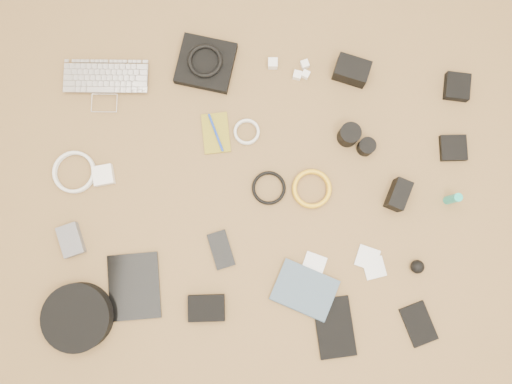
# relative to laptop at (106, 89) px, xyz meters

# --- Properties ---
(room_shell) EXTENTS (4.04, 4.04, 2.58)m
(room_shell) POSITION_rel_laptop_xyz_m (0.55, -0.35, 1.24)
(room_shell) COLOR #88603F
(room_shell) RESTS_ON ground
(laptop) EXTENTS (0.31, 0.23, 0.02)m
(laptop) POSITION_rel_laptop_xyz_m (0.00, 0.00, 0.00)
(laptop) COLOR silver
(laptop) RESTS_ON ground
(headphone_pouch) EXTENTS (0.22, 0.21, 0.03)m
(headphone_pouch) POSITION_rel_laptop_xyz_m (0.35, 0.12, 0.01)
(headphone_pouch) COLOR black
(headphone_pouch) RESTS_ON ground
(headphones) EXTENTS (0.16, 0.16, 0.02)m
(headphones) POSITION_rel_laptop_xyz_m (0.35, 0.12, 0.03)
(headphones) COLOR black
(headphones) RESTS_ON headphone_pouch
(charger_a) EXTENTS (0.04, 0.04, 0.03)m
(charger_a) POSITION_rel_laptop_xyz_m (0.59, 0.13, 0.00)
(charger_a) COLOR white
(charger_a) RESTS_ON ground
(charger_b) EXTENTS (0.04, 0.04, 0.02)m
(charger_b) POSITION_rel_laptop_xyz_m (0.70, 0.14, 0.00)
(charger_b) COLOR white
(charger_b) RESTS_ON ground
(charger_c) EXTENTS (0.03, 0.03, 0.02)m
(charger_c) POSITION_rel_laptop_xyz_m (0.71, 0.10, 0.00)
(charger_c) COLOR white
(charger_c) RESTS_ON ground
(charger_d) EXTENTS (0.03, 0.03, 0.03)m
(charger_d) POSITION_rel_laptop_xyz_m (0.68, 0.10, 0.00)
(charger_d) COLOR white
(charger_d) RESTS_ON ground
(dslr_camera) EXTENTS (0.13, 0.11, 0.07)m
(dslr_camera) POSITION_rel_laptop_xyz_m (0.87, 0.12, 0.02)
(dslr_camera) COLOR black
(dslr_camera) RESTS_ON ground
(lens_pouch) EXTENTS (0.09, 0.10, 0.03)m
(lens_pouch) POSITION_rel_laptop_xyz_m (1.25, 0.09, 0.01)
(lens_pouch) COLOR black
(lens_pouch) RESTS_ON ground
(notebook_olive) EXTENTS (0.12, 0.16, 0.01)m
(notebook_olive) POSITION_rel_laptop_xyz_m (0.40, -0.13, -0.01)
(notebook_olive) COLOR olive
(notebook_olive) RESTS_ON ground
(pen_blue) EXTENTS (0.07, 0.13, 0.01)m
(pen_blue) POSITION_rel_laptop_xyz_m (0.40, -0.13, 0.00)
(pen_blue) COLOR #1534AD
(pen_blue) RESTS_ON notebook_olive
(cable_white_a) EXTENTS (0.12, 0.12, 0.01)m
(cable_white_a) POSITION_rel_laptop_xyz_m (0.51, -0.12, -0.01)
(cable_white_a) COLOR silver
(cable_white_a) RESTS_ON ground
(lens_a) EXTENTS (0.08, 0.08, 0.08)m
(lens_a) POSITION_rel_laptop_xyz_m (0.87, -0.11, 0.03)
(lens_a) COLOR black
(lens_a) RESTS_ON ground
(lens_b) EXTENTS (0.07, 0.07, 0.05)m
(lens_b) POSITION_rel_laptop_xyz_m (0.93, -0.15, 0.02)
(lens_b) COLOR black
(lens_b) RESTS_ON ground
(card_reader) EXTENTS (0.10, 0.10, 0.02)m
(card_reader) POSITION_rel_laptop_xyz_m (1.24, -0.13, -0.00)
(card_reader) COLOR black
(card_reader) RESTS_ON ground
(power_brick) EXTENTS (0.08, 0.08, 0.03)m
(power_brick) POSITION_rel_laptop_xyz_m (0.03, -0.31, 0.00)
(power_brick) COLOR white
(power_brick) RESTS_ON ground
(cable_white_b) EXTENTS (0.19, 0.19, 0.01)m
(cable_white_b) POSITION_rel_laptop_xyz_m (-0.08, -0.31, -0.01)
(cable_white_b) COLOR silver
(cable_white_b) RESTS_ON ground
(cable_black) EXTENTS (0.14, 0.14, 0.01)m
(cable_black) POSITION_rel_laptop_xyz_m (0.60, -0.32, -0.01)
(cable_black) COLOR black
(cable_black) RESTS_ON ground
(cable_yellow) EXTENTS (0.17, 0.17, 0.02)m
(cable_yellow) POSITION_rel_laptop_xyz_m (0.75, -0.31, -0.00)
(cable_yellow) COLOR gold
(cable_yellow) RESTS_ON ground
(flash) EXTENTS (0.09, 0.11, 0.08)m
(flash) POSITION_rel_laptop_xyz_m (1.05, -0.31, 0.03)
(flash) COLOR black
(flash) RESTS_ON ground
(lens_cleaner) EXTENTS (0.04, 0.04, 0.10)m
(lens_cleaner) POSITION_rel_laptop_xyz_m (1.23, -0.31, 0.04)
(lens_cleaner) COLOR #19A695
(lens_cleaner) RESTS_ON ground
(battery_charger) EXTENTS (0.11, 0.13, 0.03)m
(battery_charger) POSITION_rel_laptop_xyz_m (-0.06, -0.54, 0.00)
(battery_charger) COLOR #5A5A5F
(battery_charger) RESTS_ON ground
(tablet) EXTENTS (0.21, 0.25, 0.01)m
(tablet) POSITION_rel_laptop_xyz_m (0.17, -0.69, -0.01)
(tablet) COLOR black
(tablet) RESTS_ON ground
(phone) EXTENTS (0.11, 0.14, 0.01)m
(phone) POSITION_rel_laptop_xyz_m (0.45, -0.54, -0.01)
(phone) COLOR black
(phone) RESTS_ON ground
(filter_case_left) EXTENTS (0.09, 0.09, 0.01)m
(filter_case_left) POSITION_rel_laptop_xyz_m (0.78, -0.57, -0.01)
(filter_case_left) COLOR silver
(filter_case_left) RESTS_ON ground
(filter_case_mid) EXTENTS (0.09, 0.09, 0.01)m
(filter_case_mid) POSITION_rel_laptop_xyz_m (0.96, -0.53, -0.01)
(filter_case_mid) COLOR silver
(filter_case_mid) RESTS_ON ground
(filter_case_right) EXTENTS (0.09, 0.09, 0.01)m
(filter_case_right) POSITION_rel_laptop_xyz_m (0.98, -0.57, -0.01)
(filter_case_right) COLOR silver
(filter_case_right) RESTS_ON ground
(air_blower) EXTENTS (0.05, 0.05, 0.05)m
(air_blower) POSITION_rel_laptop_xyz_m (1.13, -0.55, 0.01)
(air_blower) COLOR black
(air_blower) RESTS_ON ground
(headphone_case) EXTENTS (0.28, 0.28, 0.06)m
(headphone_case) POSITION_rel_laptop_xyz_m (-0.00, -0.80, 0.02)
(headphone_case) COLOR black
(headphone_case) RESTS_ON ground
(drive_case) EXTENTS (0.13, 0.10, 0.03)m
(drive_case) POSITION_rel_laptop_xyz_m (0.42, -0.74, 0.00)
(drive_case) COLOR black
(drive_case) RESTS_ON ground
(paperback) EXTENTS (0.24, 0.21, 0.02)m
(paperback) POSITION_rel_laptop_xyz_m (0.73, -0.73, -0.00)
(paperback) COLOR #3C5165
(paperback) RESTS_ON ground
(notebook_black_a) EXTENTS (0.16, 0.22, 0.01)m
(notebook_black_a) POSITION_rel_laptop_xyz_m (0.86, -0.77, -0.00)
(notebook_black_a) COLOR black
(notebook_black_a) RESTS_ON ground
(notebook_black_b) EXTENTS (0.14, 0.16, 0.01)m
(notebook_black_b) POSITION_rel_laptop_xyz_m (1.14, -0.74, -0.01)
(notebook_black_b) COLOR black
(notebook_black_b) RESTS_ON ground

